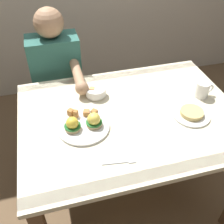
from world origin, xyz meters
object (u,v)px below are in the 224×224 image
(eggs_benedict_plate, at_px, (84,124))
(side_plate, at_px, (191,114))
(coffee_mug, at_px, (203,89))
(dining_table, at_px, (130,128))
(diner_person, at_px, (58,79))
(fruit_bowl, at_px, (96,92))
(fork, at_px, (121,162))

(eggs_benedict_plate, distance_m, side_plate, 0.58)
(coffee_mug, bearing_deg, dining_table, -173.68)
(dining_table, height_order, diner_person, diner_person)
(fruit_bowl, bearing_deg, eggs_benedict_plate, -115.05)
(fruit_bowl, relative_size, diner_person, 0.11)
(eggs_benedict_plate, bearing_deg, diner_person, 96.73)
(side_plate, height_order, diner_person, diner_person)
(fruit_bowl, xyz_separation_m, side_plate, (0.46, -0.31, -0.02))
(fork, bearing_deg, dining_table, 64.15)
(fork, xyz_separation_m, side_plate, (0.46, 0.21, 0.01))
(fruit_bowl, height_order, diner_person, diner_person)
(fork, bearing_deg, diner_person, 102.18)
(eggs_benedict_plate, bearing_deg, coffee_mug, 6.82)
(dining_table, relative_size, diner_person, 1.05)
(dining_table, bearing_deg, fruit_bowl, 124.94)
(side_plate, relative_size, diner_person, 0.18)
(dining_table, xyz_separation_m, fruit_bowl, (-0.15, 0.21, 0.14))
(dining_table, relative_size, fork, 7.69)
(dining_table, relative_size, coffee_mug, 10.76)
(dining_table, xyz_separation_m, diner_person, (-0.34, 0.60, 0.02))
(eggs_benedict_plate, relative_size, fork, 1.73)
(coffee_mug, height_order, diner_person, diner_person)
(fruit_bowl, xyz_separation_m, coffee_mug, (0.60, -0.16, 0.02))
(fruit_bowl, distance_m, side_plate, 0.56)
(eggs_benedict_plate, height_order, fruit_bowl, eggs_benedict_plate)
(dining_table, relative_size, side_plate, 6.00)
(side_plate, bearing_deg, fork, -155.69)
(eggs_benedict_plate, height_order, fork, eggs_benedict_plate)
(eggs_benedict_plate, relative_size, side_plate, 1.35)
(eggs_benedict_plate, distance_m, fork, 0.29)
(coffee_mug, xyz_separation_m, fork, (-0.60, -0.35, -0.05))
(fork, bearing_deg, eggs_benedict_plate, 114.15)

